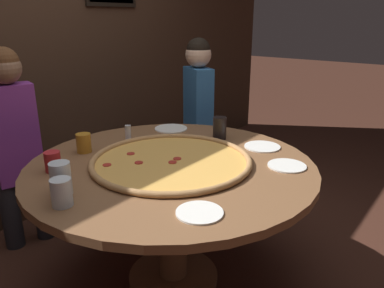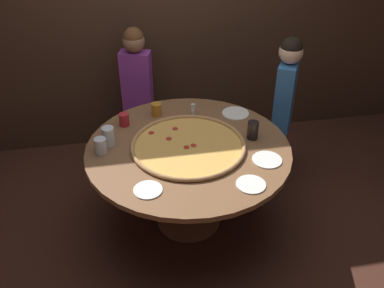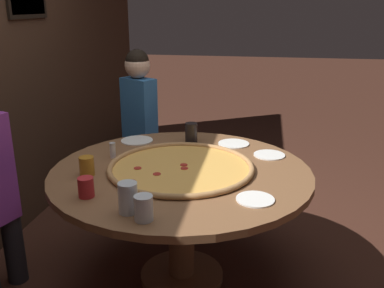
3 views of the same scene
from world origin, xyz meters
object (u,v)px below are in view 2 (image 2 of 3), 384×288
giant_pizza (188,145)px  drink_cup_front_edge (253,130)px  drink_cup_near_right (156,110)px  drink_cup_near_left (101,146)px  white_plate_far_back (267,160)px  white_plate_right_side (148,190)px  white_plate_beside_cup (251,184)px  drink_cup_beside_pizza (109,136)px  drink_cup_far_left (124,120)px  white_plate_near_front (236,113)px  diner_side_left (137,87)px  diner_centre_back (284,101)px  dining_table (188,162)px  condiment_shaker (193,109)px

giant_pizza → drink_cup_front_edge: bearing=3.5°
giant_pizza → drink_cup_front_edge: 0.50m
drink_cup_near_right → drink_cup_near_left: (-0.45, -0.46, 0.00)m
drink_cup_near_right → white_plate_far_back: size_ratio=0.51×
drink_cup_near_left → white_plate_right_side: 0.57m
white_plate_beside_cup → drink_cup_front_edge: bearing=72.3°
giant_pizza → drink_cup_beside_pizza: drink_cup_beside_pizza is taller
drink_cup_far_left → white_plate_near_front: bearing=1.2°
white_plate_beside_cup → diner_side_left: size_ratio=0.15×
giant_pizza → white_plate_right_side: bearing=-127.8°
drink_cup_near_right → drink_cup_beside_pizza: size_ratio=0.73×
white_plate_near_front → drink_cup_front_edge: bearing=-86.0°
diner_centre_back → diner_side_left: (-1.24, 0.51, -0.01)m
drink_cup_front_edge → drink_cup_beside_pizza: bearing=174.5°
white_plate_beside_cup → white_plate_far_back: (0.19, 0.24, 0.00)m
white_plate_near_front → white_plate_right_side: size_ratio=1.18×
diner_centre_back → diner_side_left: 1.34m
white_plate_beside_cup → white_plate_right_side: bearing=174.4°
dining_table → drink_cup_near_right: size_ratio=14.07×
drink_cup_beside_pizza → white_plate_beside_cup: bearing=-35.4°
dining_table → condiment_shaker: bearing=75.2°
dining_table → drink_cup_near_left: bearing=176.3°
drink_cup_near_right → condiment_shaker: drink_cup_near_right is taller
white_plate_right_side → white_plate_far_back: bearing=11.6°
giant_pizza → white_plate_beside_cup: 0.60m
white_plate_right_side → diner_side_left: 1.48m
condiment_shaker → drink_cup_far_left: bearing=-173.2°
condiment_shaker → giant_pizza: bearing=-104.5°
white_plate_beside_cup → diner_centre_back: size_ratio=0.15×
drink_cup_far_left → drink_cup_near_left: bearing=-117.7°
white_plate_near_front → white_plate_far_back: (0.05, -0.67, 0.00)m
drink_cup_far_left → white_plate_right_side: 0.84m
dining_table → giant_pizza: size_ratio=1.78×
drink_cup_far_left → drink_cup_near_left: (-0.18, -0.35, 0.01)m
drink_cup_far_left → diner_centre_back: (1.39, 0.14, -0.04)m
dining_table → diner_side_left: diner_side_left is taller
drink_cup_front_edge → drink_cup_near_left: drink_cup_front_edge is taller
drink_cup_near_left → dining_table: bearing=-3.7°
drink_cup_beside_pizza → drink_cup_near_left: 0.11m
white_plate_beside_cup → diner_side_left: (-0.63, 1.54, -0.00)m
drink_cup_front_edge → diner_side_left: (-0.80, 1.01, -0.07)m
giant_pizza → white_plate_far_back: (0.52, -0.26, -0.01)m
giant_pizza → diner_centre_back: size_ratio=0.64×
giant_pizza → drink_cup_near_right: bearing=109.7°
drink_cup_beside_pizza → white_plate_near_front: drink_cup_beside_pizza is taller
drink_cup_far_left → white_plate_near_front: drink_cup_far_left is taller
dining_table → giant_pizza: bearing=-57.4°
drink_cup_near_right → giant_pizza: bearing=-70.3°
drink_cup_front_edge → diner_centre_back: size_ratio=0.11×
giant_pizza → drink_cup_beside_pizza: size_ratio=5.82×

